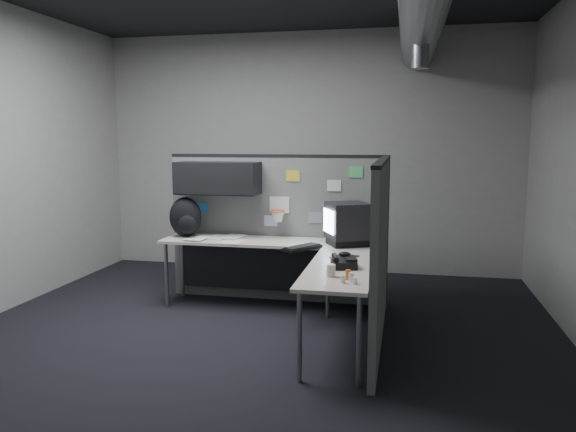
% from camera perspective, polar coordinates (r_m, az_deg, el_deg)
% --- Properties ---
extents(room, '(5.62, 5.62, 3.22)m').
position_cam_1_polar(room, '(4.77, 2.96, 11.35)').
color(room, black).
rests_on(room, ground).
extents(partition_back, '(2.44, 0.42, 1.63)m').
position_cam_1_polar(partition_back, '(6.19, -2.77, 0.40)').
color(partition_back, '#606260').
rests_on(partition_back, ground).
extents(partition_right, '(0.07, 2.23, 1.63)m').
position_cam_1_polar(partition_right, '(5.02, 9.38, -3.56)').
color(partition_right, '#606260').
rests_on(partition_right, ground).
extents(desk, '(2.31, 2.11, 0.73)m').
position_cam_1_polar(desk, '(5.66, -0.17, -4.27)').
color(desk, beige).
rests_on(desk, ground).
extents(monitor, '(0.51, 0.51, 0.43)m').
position_cam_1_polar(monitor, '(5.70, 6.05, -0.75)').
color(monitor, black).
rests_on(monitor, desk).
extents(keyboard, '(0.36, 0.44, 0.04)m').
position_cam_1_polar(keyboard, '(5.48, 1.46, -3.23)').
color(keyboard, black).
rests_on(keyboard, desk).
extents(mouse, '(0.27, 0.29, 0.05)m').
position_cam_1_polar(mouse, '(5.16, 5.76, -3.98)').
color(mouse, black).
rests_on(mouse, desk).
extents(phone, '(0.25, 0.27, 0.11)m').
position_cam_1_polar(phone, '(4.75, 5.63, -4.76)').
color(phone, black).
rests_on(phone, desk).
extents(bottles, '(0.13, 0.16, 0.08)m').
position_cam_1_polar(bottles, '(4.30, 6.22, -6.22)').
color(bottles, silver).
rests_on(bottles, desk).
extents(cup, '(0.07, 0.07, 0.10)m').
position_cam_1_polar(cup, '(4.44, 4.39, -5.54)').
color(cup, beige).
rests_on(cup, desk).
extents(papers, '(0.76, 0.55, 0.02)m').
position_cam_1_polar(papers, '(6.12, -7.44, -2.21)').
color(papers, white).
rests_on(papers, desk).
extents(backpack, '(0.40, 0.36, 0.44)m').
position_cam_1_polar(backpack, '(6.22, -10.36, -0.18)').
color(backpack, black).
rests_on(backpack, desk).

